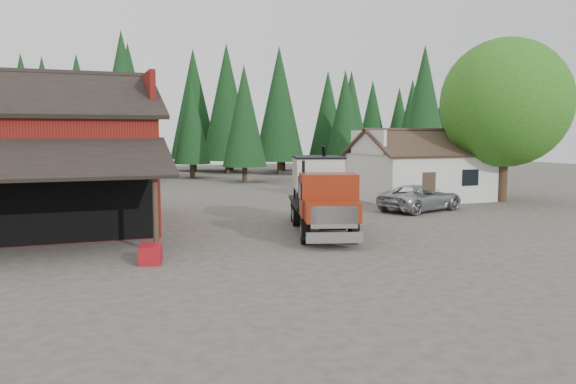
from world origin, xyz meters
name	(u,v)px	position (x,y,z in m)	size (l,w,h in m)	color
ground	(323,252)	(0.00, 0.00, 0.00)	(120.00, 120.00, 0.00)	#474037
red_barn	(9,169)	(-11.00, 9.90, 2.69)	(12.80, 13.63, 7.18)	maroon
farmhouse	(421,174)	(13.00, 13.00, 1.67)	(8.60, 6.42, 4.65)	silver
deciduous_tree	(506,108)	(17.01, 9.97, 5.91)	(8.00, 8.00, 10.20)	#382619
conifer_backdrop	(158,175)	(0.00, 42.00, 0.00)	(76.00, 16.00, 16.00)	black
near_pine_b	(244,116)	(6.00, 30.00, 5.89)	(3.96, 3.96, 10.40)	#382619
near_pine_c	(424,106)	(22.00, 26.00, 6.89)	(4.84, 4.84, 12.40)	#382619
near_pine_d	(123,99)	(-4.00, 34.00, 7.39)	(5.28, 5.28, 13.40)	#382619
feed_truck	(321,192)	(1.75, 4.02, 1.75)	(4.60, 8.59, 3.75)	black
silver_car	(421,198)	(9.74, 8.19, 0.73)	(2.42, 5.24, 1.46)	#A6A9AD
equip_box	(151,254)	(-6.00, 0.52, 0.30)	(0.70, 1.10, 0.60)	maroon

